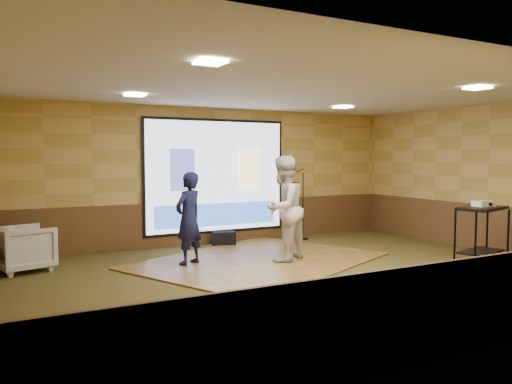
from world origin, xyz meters
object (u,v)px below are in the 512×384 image
player_right (283,208)px  projector (483,204)px  mic_stand (301,218)px  player_left (189,218)px  duffel_bag (224,238)px  projector_screen (217,177)px  av_table (482,224)px  banquet_chair (24,248)px  dance_floor (259,261)px

player_right → projector: bearing=119.1°
player_right → mic_stand: (1.66, 1.97, -0.49)m
player_left → mic_stand: 3.63m
duffel_bag → projector_screen: bearing=95.4°
av_table → projector: bearing=20.4°
duffel_bag → banquet_chair: bearing=-170.3°
player_left → duffel_bag: player_left is taller
dance_floor → av_table: av_table is taller
mic_stand → duffel_bag: 1.95m
projector_screen → player_right: (0.28, -2.41, -0.49)m
av_table → projector_screen: bearing=126.0°
duffel_bag → dance_floor: bearing=-93.5°
projector_screen → projector: size_ratio=10.79×
projector → banquet_chair: bearing=165.6°
av_table → banquet_chair: bearing=154.8°
projector → av_table: bearing=-149.0°
projector → duffel_bag: projector is taller
projector_screen → banquet_chair: projector_screen is taller
banquet_chair → projector_screen: bearing=-92.3°
projector_screen → duffel_bag: 1.36m
dance_floor → player_right: (0.36, -0.25, 0.97)m
projector → mic_stand: size_ratio=0.18×
dance_floor → player_right: 1.07m
player_right → mic_stand: player_right is taller
av_table → mic_stand: 4.11m
player_right → duffel_bag: bearing=-110.8°
dance_floor → player_right: bearing=-34.7°
projector_screen → player_right: bearing=-83.4°
player_left → av_table: (4.52, -2.45, -0.09)m
projector_screen → banquet_chair: bearing=-165.9°
av_table → duffel_bag: size_ratio=2.19×
dance_floor → projector: projector is taller
av_table → mic_stand: size_ratio=0.63×
dance_floor → player_left: 1.54m
dance_floor → player_left: player_left is taller
av_table → duffel_bag: bearing=127.8°
projector_screen → projector: 5.40m
dance_floor → mic_stand: bearing=40.3°
player_right → av_table: bearing=118.5°
projector_screen → av_table: 5.43m
av_table → projector: size_ratio=3.43×
player_left → projector: bearing=122.8°
player_left → banquet_chair: size_ratio=1.92×
player_right → av_table: (2.89, -1.94, -0.23)m
mic_stand → banquet_chair: mic_stand is taller
av_table → banquet_chair: av_table is taller
player_left → banquet_chair: 2.79m
dance_floor → banquet_chair: size_ratio=5.00×
dance_floor → mic_stand: size_ratio=2.52×
av_table → duffel_bag: av_table is taller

